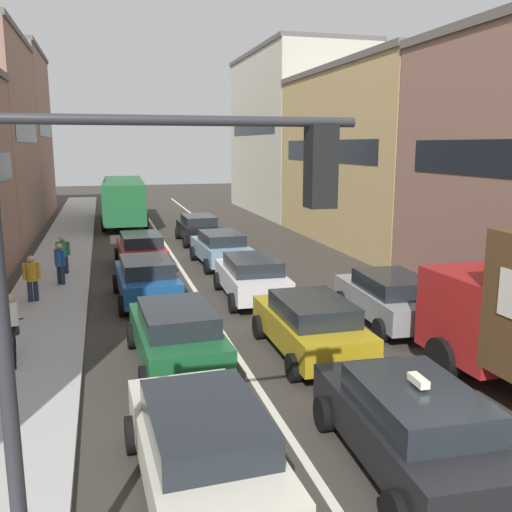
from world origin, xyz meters
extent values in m
cube|color=#B0B0B0|center=(-6.70, 20.00, 0.07)|extent=(2.60, 64.00, 0.14)
cube|color=silver|center=(-1.70, 20.00, 0.01)|extent=(0.16, 60.00, 0.01)
cube|color=silver|center=(1.70, 20.00, 0.01)|extent=(0.16, 60.00, 0.01)
cube|color=black|center=(-8.48, 27.50, 5.85)|extent=(0.02, 8.80, 1.10)
cube|color=black|center=(-8.48, 38.50, 6.29)|extent=(0.02, 8.80, 1.10)
cube|color=beige|center=(9.90, 36.67, 5.88)|extent=(7.00, 14.57, 11.76)
cube|color=black|center=(6.38, 36.67, 6.47)|extent=(0.02, 11.73, 1.10)
cube|color=#66605B|center=(9.90, 36.67, 11.91)|extent=(7.20, 14.57, 0.30)
cube|color=tan|center=(9.90, 22.00, 4.42)|extent=(7.00, 14.57, 8.85)
cube|color=black|center=(6.38, 22.00, 4.87)|extent=(0.02, 11.73, 1.10)
cube|color=#66605B|center=(9.90, 22.00, 9.00)|extent=(7.20, 14.57, 0.30)
cylinder|color=#2D2D33|center=(-5.70, 0.09, 2.75)|extent=(0.16, 0.16, 5.50)
cylinder|color=#2D2D33|center=(-3.95, 0.09, 5.40)|extent=(3.50, 0.10, 0.10)
cube|color=black|center=(-2.55, 0.09, 4.95)|extent=(0.28, 0.28, 0.84)
sphere|color=red|center=(-2.55, 0.24, 5.21)|extent=(0.18, 0.18, 0.18)
sphere|color=#F2A519|center=(-2.55, 0.24, 4.95)|extent=(0.18, 0.18, 0.18)
sphere|color=green|center=(-2.55, 0.24, 4.69)|extent=(0.18, 0.18, 0.18)
cube|color=#A51E1E|center=(3.61, 4.94, 1.43)|extent=(2.48, 2.48, 1.90)
cube|color=black|center=(3.57, 6.15, 1.81)|extent=(2.02, 0.10, 0.70)
cylinder|color=black|center=(2.41, 4.98, 0.48)|extent=(0.33, 0.97, 0.96)
cube|color=black|center=(-0.16, 2.01, 0.67)|extent=(1.99, 4.38, 0.70)
cube|color=#1E2328|center=(-0.17, 1.81, 1.23)|extent=(1.69, 2.48, 0.52)
cube|color=#F2EACC|center=(-0.17, 1.81, 1.60)|extent=(0.18, 0.45, 0.12)
cylinder|color=black|center=(-1.01, 3.51, 0.32)|extent=(0.25, 0.65, 0.64)
cylinder|color=black|center=(0.83, 3.43, 0.32)|extent=(0.25, 0.65, 0.64)
cube|color=beige|center=(-3.48, 2.24, 0.67)|extent=(1.97, 4.37, 0.70)
cube|color=#1E2328|center=(-3.47, 2.04, 1.23)|extent=(1.68, 2.47, 0.52)
cylinder|color=black|center=(-4.46, 3.67, 0.32)|extent=(0.25, 0.65, 0.64)
cylinder|color=black|center=(-2.62, 3.74, 0.32)|extent=(0.25, 0.65, 0.64)
cube|color=#B29319|center=(0.08, 7.19, 0.67)|extent=(1.81, 4.30, 0.70)
cube|color=#1E2328|center=(0.08, 6.99, 1.23)|extent=(1.59, 2.41, 0.52)
cylinder|color=black|center=(-0.83, 8.65, 0.32)|extent=(0.22, 0.64, 0.64)
cylinder|color=black|center=(1.01, 8.65, 0.32)|extent=(0.22, 0.64, 0.64)
cylinder|color=black|center=(-0.84, 5.73, 0.32)|extent=(0.22, 0.64, 0.64)
cylinder|color=black|center=(1.00, 5.72, 0.32)|extent=(0.22, 0.64, 0.64)
cube|color=#19592D|center=(-3.22, 7.37, 0.67)|extent=(1.98, 4.37, 0.70)
cube|color=#1E2328|center=(-3.21, 7.17, 1.23)|extent=(1.68, 2.47, 0.52)
cylinder|color=black|center=(-4.20, 8.79, 0.32)|extent=(0.25, 0.65, 0.64)
cylinder|color=black|center=(-2.36, 8.87, 0.32)|extent=(0.25, 0.65, 0.64)
cylinder|color=black|center=(-4.08, 5.87, 0.32)|extent=(0.25, 0.65, 0.64)
cylinder|color=black|center=(-2.24, 5.95, 0.32)|extent=(0.25, 0.65, 0.64)
cube|color=silver|center=(-0.01, 12.56, 0.67)|extent=(1.95, 4.36, 0.70)
cube|color=#1E2328|center=(-0.02, 12.36, 1.23)|extent=(1.67, 2.46, 0.52)
cylinder|color=black|center=(-0.88, 14.06, 0.32)|extent=(0.24, 0.65, 0.64)
cylinder|color=black|center=(0.96, 13.99, 0.32)|extent=(0.24, 0.65, 0.64)
cylinder|color=black|center=(-0.98, 11.13, 0.32)|extent=(0.24, 0.65, 0.64)
cylinder|color=black|center=(0.86, 11.07, 0.32)|extent=(0.24, 0.65, 0.64)
cube|color=#194C8C|center=(-3.47, 13.21, 0.67)|extent=(1.95, 4.36, 0.70)
cube|color=#1E2328|center=(-3.46, 13.01, 1.23)|extent=(1.67, 2.46, 0.52)
cylinder|color=black|center=(-4.44, 14.63, 0.32)|extent=(0.24, 0.65, 0.64)
cylinder|color=black|center=(-2.60, 14.70, 0.32)|extent=(0.24, 0.65, 0.64)
cylinder|color=black|center=(-4.34, 11.71, 0.32)|extent=(0.24, 0.65, 0.64)
cylinder|color=black|center=(-2.50, 11.78, 0.32)|extent=(0.24, 0.65, 0.64)
cube|color=#759EB7|center=(0.07, 18.13, 0.67)|extent=(1.97, 4.37, 0.70)
cube|color=#1E2328|center=(0.08, 17.93, 1.23)|extent=(1.68, 2.47, 0.52)
cylinder|color=black|center=(-0.91, 19.55, 0.32)|extent=(0.25, 0.65, 0.64)
cylinder|color=black|center=(0.93, 19.62, 0.32)|extent=(0.25, 0.65, 0.64)
cylinder|color=black|center=(-0.79, 16.63, 0.32)|extent=(0.25, 0.65, 0.64)
cylinder|color=black|center=(1.05, 16.70, 0.32)|extent=(0.25, 0.65, 0.64)
cube|color=#A51E1E|center=(-3.29, 18.61, 0.67)|extent=(1.94, 4.36, 0.70)
cube|color=#1E2328|center=(-3.28, 18.41, 1.23)|extent=(1.66, 2.46, 0.52)
cylinder|color=black|center=(-4.25, 20.04, 0.32)|extent=(0.24, 0.65, 0.64)
cylinder|color=black|center=(-2.42, 20.10, 0.32)|extent=(0.24, 0.65, 0.64)
cylinder|color=black|center=(-4.16, 17.12, 0.32)|extent=(0.24, 0.65, 0.64)
cylinder|color=black|center=(-2.32, 17.18, 0.32)|extent=(0.24, 0.65, 0.64)
cube|color=black|center=(0.10, 24.20, 0.67)|extent=(1.84, 4.32, 0.70)
cube|color=#1E2328|center=(0.10, 24.00, 1.23)|extent=(1.61, 2.42, 0.52)
cylinder|color=black|center=(-0.83, 25.65, 0.32)|extent=(0.23, 0.64, 0.64)
cylinder|color=black|center=(1.01, 25.67, 0.32)|extent=(0.23, 0.64, 0.64)
cylinder|color=black|center=(-0.80, 22.73, 0.32)|extent=(0.23, 0.64, 0.64)
cylinder|color=black|center=(1.04, 22.75, 0.32)|extent=(0.23, 0.64, 0.64)
cube|color=gray|center=(3.22, 8.95, 0.67)|extent=(2.03, 4.39, 0.70)
cube|color=#1E2328|center=(3.21, 8.75, 1.23)|extent=(1.71, 2.49, 0.52)
cylinder|color=black|center=(2.39, 10.46, 0.32)|extent=(0.25, 0.65, 0.64)
cylinder|color=black|center=(4.22, 10.36, 0.32)|extent=(0.25, 0.65, 0.64)
cylinder|color=black|center=(2.23, 7.54, 0.32)|extent=(0.25, 0.65, 0.64)
cylinder|color=black|center=(4.06, 7.44, 0.32)|extent=(0.25, 0.65, 0.64)
cube|color=#1E6033|center=(-3.44, 32.70, 1.70)|extent=(2.80, 10.57, 2.40)
cube|color=black|center=(-3.44, 32.70, 2.06)|extent=(2.81, 9.94, 0.70)
cylinder|color=black|center=(-4.58, 36.52, 0.50)|extent=(0.33, 1.01, 1.00)
cylinder|color=black|center=(-2.08, 36.45, 0.50)|extent=(0.33, 1.01, 1.00)
cylinder|color=black|center=(-4.78, 29.59, 0.50)|extent=(0.33, 1.01, 1.00)
cylinder|color=black|center=(-2.28, 29.52, 0.50)|extent=(0.33, 1.01, 1.00)
torus|color=black|center=(-7.05, 8.99, 0.34)|extent=(0.15, 0.68, 0.68)
torus|color=black|center=(-6.90, 7.96, 0.34)|extent=(0.15, 0.68, 0.68)
cylinder|color=black|center=(-6.97, 8.48, 0.84)|extent=(0.18, 0.94, 0.05)
cylinder|color=black|center=(-6.95, 8.28, 0.62)|extent=(0.04, 0.04, 0.55)
cylinder|color=black|center=(-7.03, 8.89, 0.97)|extent=(0.50, 0.10, 0.04)
cylinder|color=#232833|center=(-7.05, 8.41, 0.91)|extent=(0.20, 0.45, 0.30)
cylinder|color=#232833|center=(-6.89, 8.44, 0.91)|extent=(0.20, 0.45, 0.30)
cylinder|color=silver|center=(-6.96, 8.38, 1.24)|extent=(0.36, 0.49, 0.62)
sphere|color=tan|center=(-6.98, 8.49, 1.61)|extent=(0.22, 0.22, 0.22)
cylinder|color=#262D47|center=(-6.47, 17.67, 0.41)|extent=(0.16, 0.16, 0.82)
cylinder|color=#262D47|center=(-6.29, 17.67, 0.41)|extent=(0.16, 0.16, 0.82)
cylinder|color=#338C4C|center=(-6.38, 17.67, 1.12)|extent=(0.34, 0.34, 0.60)
sphere|color=tan|center=(-6.38, 17.67, 1.54)|extent=(0.24, 0.24, 0.24)
cylinder|color=#338C4C|center=(-6.60, 17.66, 1.15)|extent=(0.10, 0.10, 0.55)
cylinder|color=#338C4C|center=(-6.16, 17.68, 1.15)|extent=(0.10, 0.10, 0.55)
cylinder|color=#262D47|center=(-7.19, 13.67, 0.41)|extent=(0.16, 0.16, 0.82)
cylinder|color=#262D47|center=(-7.02, 13.69, 0.41)|extent=(0.16, 0.16, 0.82)
cylinder|color=gold|center=(-7.11, 13.68, 1.12)|extent=(0.34, 0.34, 0.60)
sphere|color=tan|center=(-7.11, 13.68, 1.54)|extent=(0.24, 0.24, 0.24)
cylinder|color=gold|center=(-7.32, 13.65, 1.15)|extent=(0.10, 0.10, 0.55)
cylinder|color=gold|center=(-6.89, 13.71, 1.15)|extent=(0.10, 0.10, 0.55)
cylinder|color=#262D47|center=(-6.32, 15.80, 0.41)|extent=(0.16, 0.16, 0.82)
cylinder|color=#262D47|center=(-6.44, 15.93, 0.41)|extent=(0.16, 0.16, 0.82)
cylinder|color=#2659B2|center=(-6.38, 15.86, 1.12)|extent=(0.34, 0.34, 0.60)
sphere|color=tan|center=(-6.38, 15.86, 1.54)|extent=(0.24, 0.24, 0.24)
cylinder|color=#2659B2|center=(-6.23, 15.70, 1.15)|extent=(0.10, 0.10, 0.55)
cylinder|color=#2659B2|center=(-6.53, 16.02, 1.15)|extent=(0.10, 0.10, 0.55)
camera|label=1|loc=(-4.72, -5.36, 5.17)|focal=39.36mm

